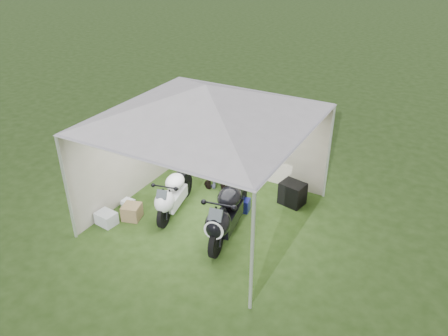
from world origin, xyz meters
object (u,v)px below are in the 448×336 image
at_px(motorcycle_black, 227,212).
at_px(paddock_stand, 241,205).
at_px(crate_2, 128,204).
at_px(motorcycle_white, 173,193).
at_px(crate_0, 106,218).
at_px(crate_1, 132,212).
at_px(person_dark_jacket, 214,152).
at_px(equipment_box, 292,193).
at_px(person_blue_jacket, 219,155).
at_px(canopy_tent, 207,105).

relative_size(motorcycle_black, paddock_stand, 5.43).
relative_size(motorcycle_black, crate_2, 8.17).
height_order(motorcycle_white, crate_0, motorcycle_white).
height_order(motorcycle_white, crate_1, motorcycle_white).
distance_m(person_dark_jacket, equipment_box, 2.10).
relative_size(motorcycle_white, crate_2, 6.84).
relative_size(person_dark_jacket, crate_2, 7.06).
bearing_deg(paddock_stand, person_blue_jacket, 144.51).
bearing_deg(crate_2, paddock_stand, 26.42).
xyz_separation_m(crate_1, crate_2, (-0.35, 0.29, -0.07)).
distance_m(motorcycle_white, crate_0, 1.52).
height_order(person_dark_jacket, crate_1, person_dark_jacket).
bearing_deg(paddock_stand, motorcycle_black, -79.98).
bearing_deg(crate_0, crate_2, 90.00).
relative_size(motorcycle_black, person_dark_jacket, 1.16).
bearing_deg(equipment_box, crate_1, -141.71).
relative_size(person_dark_jacket, crate_0, 4.47).
relative_size(motorcycle_white, paddock_stand, 4.55).
bearing_deg(canopy_tent, person_blue_jacket, 109.13).
distance_m(paddock_stand, equipment_box, 1.24).
bearing_deg(motorcycle_black, equipment_box, 57.62).
distance_m(motorcycle_black, crate_0, 2.66).
distance_m(motorcycle_black, person_blue_jacket, 2.00).
relative_size(paddock_stand, crate_2, 1.50).
bearing_deg(person_blue_jacket, person_dark_jacket, -43.15).
distance_m(canopy_tent, motorcycle_black, 2.16).
distance_m(canopy_tent, motorcycle_white, 2.22).
bearing_deg(crate_2, person_dark_jacket, 55.52).
bearing_deg(person_dark_jacket, person_blue_jacket, -178.75).
xyz_separation_m(motorcycle_white, motorcycle_black, (1.44, -0.18, 0.09)).
distance_m(crate_0, crate_2, 0.72).
relative_size(canopy_tent, person_dark_jacket, 3.03).
relative_size(person_dark_jacket, person_blue_jacket, 1.09).
bearing_deg(crate_1, person_blue_jacket, 64.55).
distance_m(paddock_stand, crate_1, 2.41).
bearing_deg(person_blue_jacket, crate_0, 6.62).
xyz_separation_m(paddock_stand, equipment_box, (0.91, 0.83, 0.12)).
bearing_deg(person_dark_jacket, motorcycle_black, 116.59).
xyz_separation_m(person_blue_jacket, crate_2, (-1.35, -1.81, -0.76)).
height_order(motorcycle_white, paddock_stand, motorcycle_white).
relative_size(person_blue_jacket, equipment_box, 3.20).
relative_size(person_blue_jacket, crate_0, 4.11).
distance_m(equipment_box, crate_2, 3.76).
relative_size(motorcycle_white, equipment_box, 3.37).
distance_m(crate_0, crate_1, 0.55).
distance_m(motorcycle_black, crate_1, 2.20).
distance_m(motorcycle_white, crate_1, 0.98).
distance_m(person_dark_jacket, person_blue_jacket, 0.15).
xyz_separation_m(paddock_stand, person_blue_jacket, (-0.94, 0.67, 0.71)).
height_order(paddock_stand, crate_0, paddock_stand).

